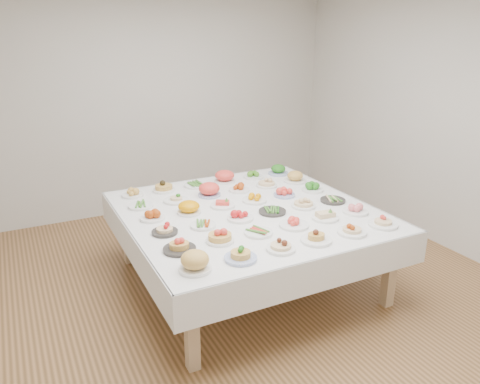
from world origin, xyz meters
name	(u,v)px	position (x,y,z in m)	size (l,w,h in m)	color
room_envelope	(240,94)	(0.00, 0.00, 1.83)	(5.02, 5.02, 2.81)	#96683E
display_table	(247,216)	(0.13, 0.11, 0.68)	(2.23, 2.23, 0.75)	white
dish_0	(195,261)	(-0.73, -0.75, 0.82)	(0.24, 0.24, 0.15)	white
dish_1	(241,252)	(-0.38, -0.75, 0.81)	(0.24, 0.24, 0.13)	#4C66B2
dish_2	(281,243)	(-0.04, -0.75, 0.81)	(0.22, 0.22, 0.12)	white
dish_3	(316,235)	(0.29, -0.74, 0.81)	(0.24, 0.24, 0.13)	white
dish_4	(352,228)	(0.64, -0.75, 0.80)	(0.24, 0.24, 0.12)	white
dish_5	(383,219)	(0.99, -0.74, 0.81)	(0.25, 0.25, 0.13)	white
dish_6	(179,244)	(-0.72, -0.41, 0.81)	(0.25, 0.25, 0.13)	#2E2B29
dish_7	(220,234)	(-0.38, -0.40, 0.81)	(0.22, 0.22, 0.14)	white
dish_8	(258,231)	(-0.04, -0.41, 0.78)	(0.25, 0.23, 0.06)	white
dish_9	(294,222)	(0.30, -0.41, 0.79)	(0.25, 0.25, 0.10)	white
dish_10	(325,215)	(0.64, -0.40, 0.79)	(0.23, 0.23, 0.10)	white
dish_11	(356,208)	(0.97, -0.40, 0.80)	(0.23, 0.23, 0.10)	white
dish_12	(165,228)	(-0.72, -0.05, 0.80)	(0.21, 0.21, 0.11)	#2E2B29
dish_13	(203,224)	(-0.39, -0.07, 0.77)	(0.22, 0.21, 0.05)	white
dish_14	(240,215)	(-0.03, -0.07, 0.79)	(0.23, 0.23, 0.10)	white
dish_15	(272,210)	(0.30, -0.06, 0.77)	(0.25, 0.25, 0.05)	#2E2B29
dish_16	(304,201)	(0.64, -0.06, 0.81)	(0.23, 0.23, 0.13)	white
dish_17	(333,199)	(0.97, -0.07, 0.77)	(0.24, 0.24, 0.06)	#2E2B29
dish_18	(152,215)	(-0.72, 0.28, 0.79)	(0.22, 0.22, 0.10)	white
dish_19	(189,206)	(-0.39, 0.27, 0.82)	(0.21, 0.21, 0.14)	white
dish_20	(223,203)	(-0.04, 0.29, 0.78)	(0.23, 0.23, 0.09)	white
dish_21	(254,198)	(0.29, 0.28, 0.79)	(0.23, 0.23, 0.09)	white
dish_22	(284,192)	(0.64, 0.28, 0.80)	(0.21, 0.21, 0.10)	#4C66B2
dish_23	(313,187)	(0.98, 0.28, 0.79)	(0.22, 0.22, 0.10)	white
dish_24	(141,205)	(-0.73, 0.63, 0.77)	(0.23, 0.23, 0.05)	white
dish_25	(176,197)	(-0.39, 0.62, 0.80)	(0.24, 0.24, 0.11)	white
dish_26	(209,189)	(-0.03, 0.62, 0.82)	(0.22, 0.22, 0.14)	#4C66B2
dish_27	(239,188)	(0.30, 0.62, 0.79)	(0.21, 0.21, 0.09)	white
dish_28	(267,181)	(0.63, 0.63, 0.81)	(0.22, 0.22, 0.12)	white
dish_29	(295,177)	(0.99, 0.62, 0.81)	(0.24, 0.24, 0.13)	white
dish_30	(133,192)	(-0.72, 0.96, 0.79)	(0.21, 0.21, 0.09)	white
dish_31	(164,185)	(-0.39, 0.97, 0.82)	(0.22, 0.22, 0.14)	white
dish_32	(196,184)	(-0.05, 0.97, 0.77)	(0.24, 0.24, 0.06)	white
dish_33	(225,176)	(0.30, 0.97, 0.82)	(0.25, 0.25, 0.14)	white
dish_34	(253,175)	(0.65, 0.96, 0.79)	(0.22, 0.22, 0.09)	white
dish_35	(278,169)	(0.97, 0.96, 0.81)	(0.23, 0.23, 0.13)	#4C66B2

